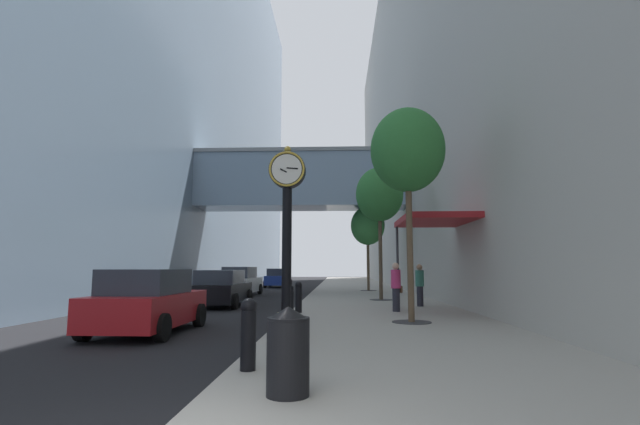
# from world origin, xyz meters

# --- Properties ---
(ground_plane) EXTENTS (110.00, 110.00, 0.00)m
(ground_plane) POSITION_xyz_m (0.00, 27.00, 0.00)
(ground_plane) COLOR black
(ground_plane) RESTS_ON ground
(sidewalk_right) EXTENTS (6.32, 80.00, 0.14)m
(sidewalk_right) POSITION_xyz_m (3.16, 30.00, 0.07)
(sidewalk_right) COLOR #9E998E
(sidewalk_right) RESTS_ON ground
(building_block_left) EXTENTS (23.33, 80.00, 39.18)m
(building_block_left) POSITION_xyz_m (-12.13, 29.98, 19.52)
(building_block_left) COLOR slate
(building_block_left) RESTS_ON ground
(building_block_right) EXTENTS (9.00, 80.00, 31.31)m
(building_block_right) POSITION_xyz_m (10.82, 30.00, 15.66)
(building_block_right) COLOR #B7B2A8
(building_block_right) RESTS_ON ground
(street_clock) EXTENTS (0.84, 0.55, 4.33)m
(street_clock) POSITION_xyz_m (0.53, 6.62, 2.51)
(street_clock) COLOR black
(street_clock) RESTS_ON sidewalk_right
(bollard_nearest) EXTENTS (0.25, 0.25, 1.06)m
(bollard_nearest) POSITION_xyz_m (0.34, 3.32, 0.70)
(bollard_nearest) COLOR black
(bollard_nearest) RESTS_ON sidewalk_right
(bollard_third) EXTENTS (0.25, 0.25, 1.06)m
(bollard_third) POSITION_xyz_m (0.34, 9.18, 0.70)
(bollard_third) COLOR black
(bollard_third) RESTS_ON sidewalk_right
(bollard_fourth) EXTENTS (0.25, 0.25, 1.06)m
(bollard_fourth) POSITION_xyz_m (0.34, 12.11, 0.70)
(bollard_fourth) COLOR black
(bollard_fourth) RESTS_ON sidewalk_right
(street_tree_near) EXTENTS (2.16, 2.16, 6.20)m
(street_tree_near) POSITION_xyz_m (3.75, 9.46, 5.05)
(street_tree_near) COLOR #333335
(street_tree_near) RESTS_ON sidewalk_right
(street_tree_mid_near) EXTENTS (2.31, 2.31, 6.44)m
(street_tree_mid_near) POSITION_xyz_m (3.75, 18.46, 5.21)
(street_tree_mid_near) COLOR #333335
(street_tree_mid_near) RESTS_ON sidewalk_right
(street_tree_mid_far) EXTENTS (2.31, 2.31, 5.73)m
(street_tree_mid_far) POSITION_xyz_m (3.75, 27.45, 4.52)
(street_tree_mid_far) COLOR #333335
(street_tree_mid_far) RESTS_ON sidewalk_right
(trash_bin) EXTENTS (0.53, 0.53, 1.05)m
(trash_bin) POSITION_xyz_m (1.08, 1.99, 0.68)
(trash_bin) COLOR black
(trash_bin) RESTS_ON sidewalk_right
(pedestrian_walking) EXTENTS (0.50, 0.52, 1.70)m
(pedestrian_walking) POSITION_xyz_m (3.73, 12.65, 1.04)
(pedestrian_walking) COLOR #23232D
(pedestrian_walking) RESTS_ON sidewalk_right
(pedestrian_by_clock) EXTENTS (0.48, 0.48, 1.67)m
(pedestrian_by_clock) POSITION_xyz_m (4.96, 14.90, 1.02)
(pedestrian_by_clock) COLOR #23232D
(pedestrian_by_clock) RESTS_ON sidewalk_right
(storefront_awning) EXTENTS (2.40, 3.60, 3.30)m
(storefront_awning) POSITION_xyz_m (5.08, 12.55, 3.28)
(storefront_awning) COLOR maroon
(storefront_awning) RESTS_ON sidewalk_right
(car_red_near) EXTENTS (2.06, 4.02, 1.62)m
(car_red_near) POSITION_xyz_m (-3.19, 8.02, 0.79)
(car_red_near) COLOR #AD191E
(car_red_near) RESTS_ON ground
(car_black_mid) EXTENTS (2.11, 4.60, 1.56)m
(car_black_mid) POSITION_xyz_m (-3.40, 16.23, 0.77)
(car_black_mid) COLOR black
(car_black_mid) RESTS_ON ground
(car_blue_far) EXTENTS (2.06, 4.32, 1.60)m
(car_blue_far) POSITION_xyz_m (-3.50, 36.07, 0.78)
(car_blue_far) COLOR navy
(car_blue_far) RESTS_ON ground
(car_white_trailing) EXTENTS (2.07, 4.72, 1.72)m
(car_white_trailing) POSITION_xyz_m (-4.20, 23.89, 0.83)
(car_white_trailing) COLOR silver
(car_white_trailing) RESTS_ON ground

